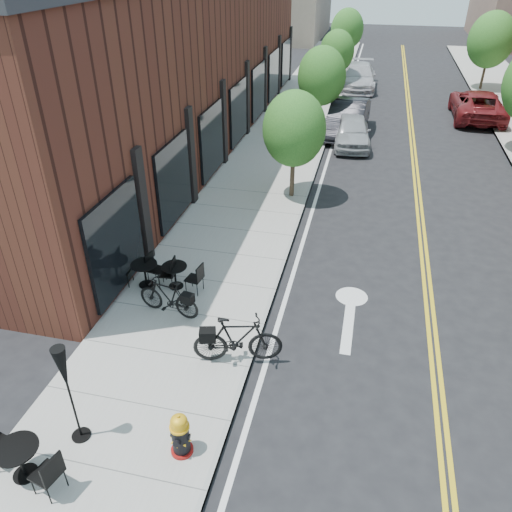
% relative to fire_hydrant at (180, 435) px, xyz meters
% --- Properties ---
extents(ground, '(120.00, 120.00, 0.00)m').
position_rel_fire_hydrant_xyz_m(ground, '(0.69, 2.35, -0.57)').
color(ground, black).
rests_on(ground, ground).
extents(sidewalk_near, '(4.00, 70.00, 0.12)m').
position_rel_fire_hydrant_xyz_m(sidewalk_near, '(-1.31, 12.35, -0.51)').
color(sidewalk_near, '#9E9B93').
rests_on(sidewalk_near, ground).
extents(building_near, '(5.00, 28.00, 7.00)m').
position_rel_fire_hydrant_xyz_m(building_near, '(-5.81, 16.35, 2.93)').
color(building_near, '#472016').
rests_on(building_near, ground).
extents(tree_near_a, '(2.20, 2.20, 3.81)m').
position_rel_fire_hydrant_xyz_m(tree_near_a, '(0.09, 11.35, 2.04)').
color(tree_near_a, '#382B1E').
rests_on(tree_near_a, sidewalk_near).
extents(tree_near_b, '(2.30, 2.30, 3.98)m').
position_rel_fire_hydrant_xyz_m(tree_near_b, '(0.09, 19.35, 2.15)').
color(tree_near_b, '#382B1E').
rests_on(tree_near_b, sidewalk_near).
extents(tree_near_c, '(2.10, 2.10, 3.67)m').
position_rel_fire_hydrant_xyz_m(tree_near_c, '(0.09, 27.35, 1.96)').
color(tree_near_c, '#382B1E').
rests_on(tree_near_c, sidewalk_near).
extents(tree_near_d, '(2.40, 2.40, 4.11)m').
position_rel_fire_hydrant_xyz_m(tree_near_d, '(0.09, 35.35, 2.22)').
color(tree_near_d, '#382B1E').
rests_on(tree_near_d, sidewalk_near).
extents(tree_far_c, '(2.80, 2.80, 4.62)m').
position_rel_fire_hydrant_xyz_m(tree_far_c, '(9.29, 30.35, 2.49)').
color(tree_far_c, '#382B1E').
rests_on(tree_far_c, sidewalk_far).
extents(fire_hydrant, '(0.41, 0.41, 0.94)m').
position_rel_fire_hydrant_xyz_m(fire_hydrant, '(0.00, 0.00, 0.00)').
color(fire_hydrant, maroon).
rests_on(fire_hydrant, sidewalk_near).
extents(bicycle_left, '(1.72, 0.76, 1.00)m').
position_rel_fire_hydrant_xyz_m(bicycle_left, '(-1.71, 3.74, 0.05)').
color(bicycle_left, black).
rests_on(bicycle_left, sidewalk_near).
extents(bicycle_right, '(2.03, 1.02, 1.17)m').
position_rel_fire_hydrant_xyz_m(bicycle_right, '(0.39, 2.52, 0.14)').
color(bicycle_right, black).
rests_on(bicycle_right, sidewalk_near).
extents(bistro_set_a, '(1.74, 0.89, 0.92)m').
position_rel_fire_hydrant_xyz_m(bistro_set_a, '(-2.49, -1.07, 0.01)').
color(bistro_set_a, black).
rests_on(bistro_set_a, sidewalk_near).
extents(bistro_set_b, '(1.60, 0.78, 0.85)m').
position_rel_fire_hydrant_xyz_m(bistro_set_b, '(-1.98, 4.87, -0.02)').
color(bistro_set_b, black).
rests_on(bistro_set_b, sidewalk_near).
extents(bistro_set_c, '(1.66, 0.78, 0.88)m').
position_rel_fire_hydrant_xyz_m(bistro_set_c, '(-2.78, 4.75, -0.00)').
color(bistro_set_c, black).
rests_on(bistro_set_c, sidewalk_near).
extents(patio_umbrella, '(0.35, 0.35, 2.18)m').
position_rel_fire_hydrant_xyz_m(patio_umbrella, '(-1.96, -0.12, 1.12)').
color(patio_umbrella, black).
rests_on(patio_umbrella, sidewalk_near).
extents(parked_car_a, '(2.00, 4.18, 1.38)m').
position_rel_fire_hydrant_xyz_m(parked_car_a, '(1.82, 17.77, 0.12)').
color(parked_car_a, '#A1A4A9').
rests_on(parked_car_a, ground).
extents(parked_car_b, '(2.07, 5.01, 1.61)m').
position_rel_fire_hydrant_xyz_m(parked_car_b, '(1.49, 19.37, 0.24)').
color(parked_car_b, black).
rests_on(parked_car_b, ground).
extents(parked_car_c, '(2.36, 5.38, 1.54)m').
position_rel_fire_hydrant_xyz_m(parked_car_c, '(1.49, 28.99, 0.20)').
color(parked_car_c, '#BBBBC0').
rests_on(parked_car_c, ground).
extents(parked_car_far, '(2.56, 5.47, 1.52)m').
position_rel_fire_hydrant_xyz_m(parked_car_far, '(8.09, 23.57, 0.19)').
color(parked_car_far, maroon).
rests_on(parked_car_far, ground).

